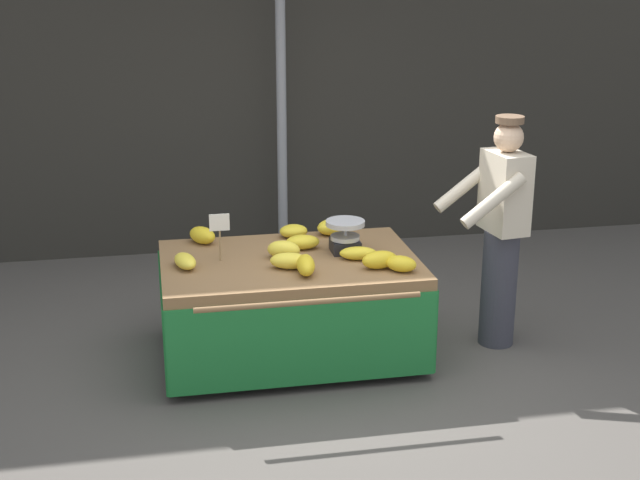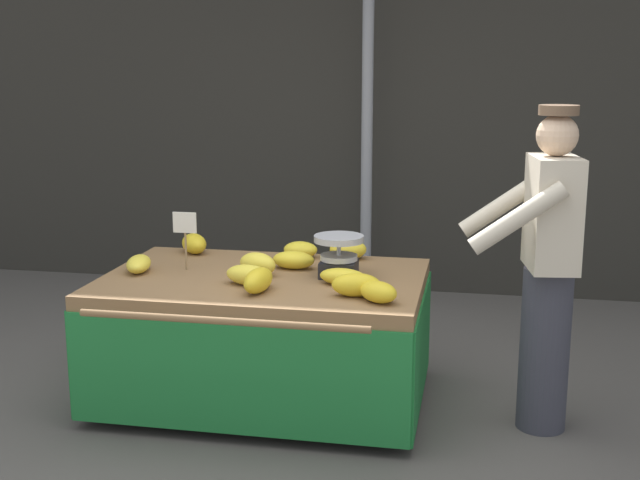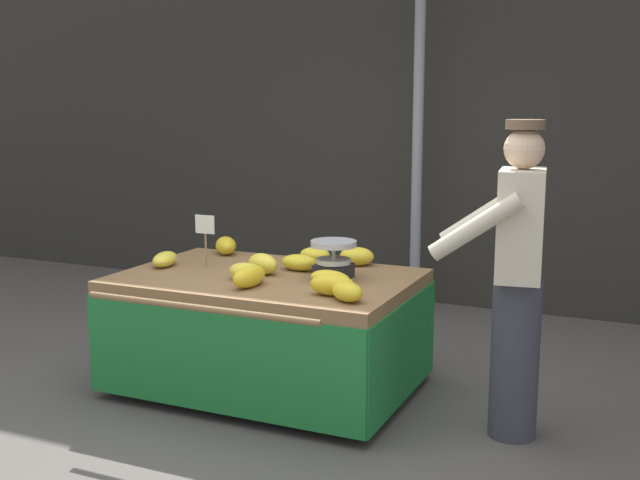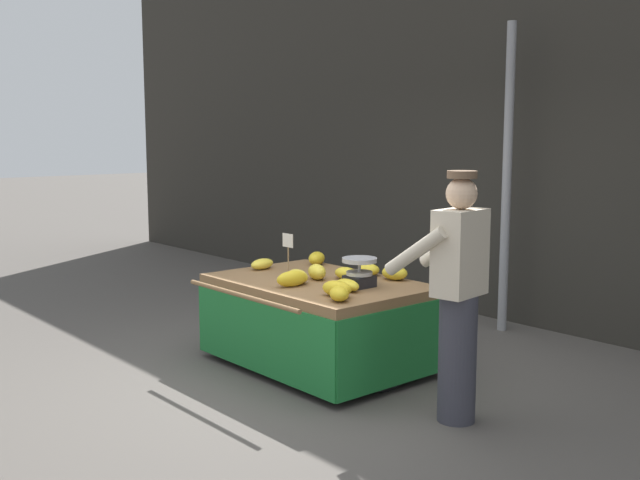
{
  "view_description": "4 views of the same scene",
  "coord_description": "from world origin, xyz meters",
  "px_view_note": "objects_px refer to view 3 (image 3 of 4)",
  "views": [
    {
      "loc": [
        -1.18,
        -5.41,
        2.8
      ],
      "look_at": [
        -0.06,
        0.35,
        0.9
      ],
      "focal_mm": 50.0,
      "sensor_mm": 36.0,
      "label": 1
    },
    {
      "loc": [
        0.91,
        -3.92,
        1.92
      ],
      "look_at": [
        0.03,
        0.57,
        0.93
      ],
      "focal_mm": 46.25,
      "sensor_mm": 36.0,
      "label": 2
    },
    {
      "loc": [
        1.98,
        -3.77,
        1.81
      ],
      "look_at": [
        0.11,
        0.42,
        0.99
      ],
      "focal_mm": 44.04,
      "sensor_mm": 36.0,
      "label": 3
    },
    {
      "loc": [
        4.48,
        -3.6,
        1.96
      ],
      "look_at": [
        -0.19,
        0.4,
        1.09
      ],
      "focal_mm": 42.68,
      "sensor_mm": 36.0,
      "label": 4
    }
  ],
  "objects_px": {
    "banana_bunch_3": "(357,256)",
    "banana_bunch_4": "(249,277)",
    "price_sign": "(205,229)",
    "banana_bunch_8": "(165,259)",
    "banana_cart": "(267,305)",
    "banana_bunch_1": "(263,264)",
    "street_pole": "(418,137)",
    "banana_bunch_10": "(315,255)",
    "banana_bunch_5": "(330,278)",
    "weighing_scale": "(334,260)",
    "vendor_person": "(516,280)",
    "banana_bunch_0": "(299,263)",
    "banana_bunch_9": "(247,272)",
    "banana_bunch_7": "(347,292)",
    "banana_bunch_2": "(226,246)",
    "banana_bunch_6": "(332,285)"
  },
  "relations": [
    {
      "from": "banana_bunch_3",
      "to": "banana_bunch_4",
      "type": "xyz_separation_m",
      "value": [
        -0.34,
        -0.82,
        0.0
      ]
    },
    {
      "from": "price_sign",
      "to": "banana_bunch_8",
      "type": "xyz_separation_m",
      "value": [
        -0.25,
        -0.1,
        -0.2
      ]
    },
    {
      "from": "banana_cart",
      "to": "banana_bunch_1",
      "type": "distance_m",
      "value": 0.26
    },
    {
      "from": "street_pole",
      "to": "price_sign",
      "type": "bearing_deg",
      "value": -109.69
    },
    {
      "from": "banana_cart",
      "to": "banana_bunch_10",
      "type": "bearing_deg",
      "value": 77.25
    },
    {
      "from": "banana_bunch_5",
      "to": "banana_bunch_8",
      "type": "xyz_separation_m",
      "value": [
        -1.2,
        0.06,
        0.0
      ]
    },
    {
      "from": "weighing_scale",
      "to": "vendor_person",
      "type": "bearing_deg",
      "value": -7.79
    },
    {
      "from": "banana_bunch_3",
      "to": "banana_bunch_8",
      "type": "xyz_separation_m",
      "value": [
        -1.13,
        -0.54,
        -0.01
      ]
    },
    {
      "from": "banana_bunch_0",
      "to": "banana_bunch_9",
      "type": "bearing_deg",
      "value": -111.52
    },
    {
      "from": "banana_bunch_7",
      "to": "banana_cart",
      "type": "bearing_deg",
      "value": 150.68
    },
    {
      "from": "banana_bunch_9",
      "to": "banana_bunch_0",
      "type": "bearing_deg",
      "value": 68.48
    },
    {
      "from": "price_sign",
      "to": "vendor_person",
      "type": "height_order",
      "value": "vendor_person"
    },
    {
      "from": "banana_bunch_7",
      "to": "vendor_person",
      "type": "height_order",
      "value": "vendor_person"
    },
    {
      "from": "banana_bunch_0",
      "to": "weighing_scale",
      "type": "bearing_deg",
      "value": -23.46
    },
    {
      "from": "banana_bunch_3",
      "to": "banana_bunch_7",
      "type": "relative_size",
      "value": 1.07
    },
    {
      "from": "banana_bunch_2",
      "to": "banana_bunch_10",
      "type": "distance_m",
      "value": 0.69
    },
    {
      "from": "banana_cart",
      "to": "vendor_person",
      "type": "relative_size",
      "value": 1.06
    },
    {
      "from": "street_pole",
      "to": "banana_bunch_10",
      "type": "bearing_deg",
      "value": -95.84
    },
    {
      "from": "weighing_scale",
      "to": "banana_bunch_8",
      "type": "relative_size",
      "value": 1.06
    },
    {
      "from": "banana_bunch_2",
      "to": "banana_bunch_8",
      "type": "xyz_separation_m",
      "value": [
        -0.15,
        -0.52,
        -0.01
      ]
    },
    {
      "from": "price_sign",
      "to": "banana_bunch_6",
      "type": "distance_m",
      "value": 1.13
    },
    {
      "from": "weighing_scale",
      "to": "banana_bunch_9",
      "type": "relative_size",
      "value": 1.03
    },
    {
      "from": "banana_bunch_0",
      "to": "price_sign",
      "type": "bearing_deg",
      "value": -166.44
    },
    {
      "from": "banana_bunch_1",
      "to": "banana_bunch_3",
      "type": "distance_m",
      "value": 0.65
    },
    {
      "from": "banana_cart",
      "to": "banana_bunch_5",
      "type": "distance_m",
      "value": 0.54
    },
    {
      "from": "banana_bunch_2",
      "to": "banana_bunch_8",
      "type": "distance_m",
      "value": 0.54
    },
    {
      "from": "banana_bunch_8",
      "to": "banana_bunch_9",
      "type": "relative_size",
      "value": 0.97
    },
    {
      "from": "banana_bunch_10",
      "to": "banana_bunch_8",
      "type": "bearing_deg",
      "value": -147.78
    },
    {
      "from": "banana_bunch_0",
      "to": "banana_bunch_7",
      "type": "height_order",
      "value": "banana_bunch_7"
    },
    {
      "from": "banana_cart",
      "to": "banana_bunch_4",
      "type": "xyz_separation_m",
      "value": [
        0.06,
        -0.32,
        0.25
      ]
    },
    {
      "from": "banana_bunch_5",
      "to": "price_sign",
      "type": "bearing_deg",
      "value": 170.59
    },
    {
      "from": "price_sign",
      "to": "banana_bunch_2",
      "type": "relative_size",
      "value": 1.43
    },
    {
      "from": "banana_bunch_3",
      "to": "banana_bunch_7",
      "type": "distance_m",
      "value": 0.94
    },
    {
      "from": "banana_bunch_3",
      "to": "banana_bunch_5",
      "type": "relative_size",
      "value": 0.86
    },
    {
      "from": "banana_bunch_1",
      "to": "vendor_person",
      "type": "xyz_separation_m",
      "value": [
        1.57,
        -0.09,
        0.07
      ]
    },
    {
      "from": "banana_bunch_6",
      "to": "banana_bunch_4",
      "type": "bearing_deg",
      "value": -177.71
    },
    {
      "from": "street_pole",
      "to": "vendor_person",
      "type": "xyz_separation_m",
      "value": [
        1.25,
        -2.26,
        -0.64
      ]
    },
    {
      "from": "banana_bunch_9",
      "to": "banana_bunch_10",
      "type": "bearing_deg",
      "value": 78.52
    },
    {
      "from": "banana_cart",
      "to": "vendor_person",
      "type": "distance_m",
      "value": 1.57
    },
    {
      "from": "banana_cart",
      "to": "banana_bunch_5",
      "type": "relative_size",
      "value": 6.92
    },
    {
      "from": "street_pole",
      "to": "banana_bunch_4",
      "type": "relative_size",
      "value": 10.92
    },
    {
      "from": "banana_bunch_5",
      "to": "vendor_person",
      "type": "height_order",
      "value": "vendor_person"
    },
    {
      "from": "banana_bunch_5",
      "to": "banana_bunch_9",
      "type": "bearing_deg",
      "value": -169.27
    },
    {
      "from": "street_pole",
      "to": "banana_bunch_3",
      "type": "relative_size",
      "value": 13.37
    },
    {
      "from": "banana_bunch_1",
      "to": "street_pole",
      "type": "bearing_deg",
      "value": 81.59
    },
    {
      "from": "banana_bunch_5",
      "to": "banana_bunch_7",
      "type": "xyz_separation_m",
      "value": [
        0.23,
        -0.29,
        0.01
      ]
    },
    {
      "from": "weighing_scale",
      "to": "banana_bunch_4",
      "type": "distance_m",
      "value": 0.54
    },
    {
      "from": "banana_bunch_2",
      "to": "vendor_person",
      "type": "xyz_separation_m",
      "value": [
        2.11,
        -0.55,
        0.07
      ]
    },
    {
      "from": "banana_cart",
      "to": "price_sign",
      "type": "bearing_deg",
      "value": 173.25
    },
    {
      "from": "banana_cart",
      "to": "banana_bunch_7",
      "type": "height_order",
      "value": "banana_bunch_7"
    }
  ]
}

